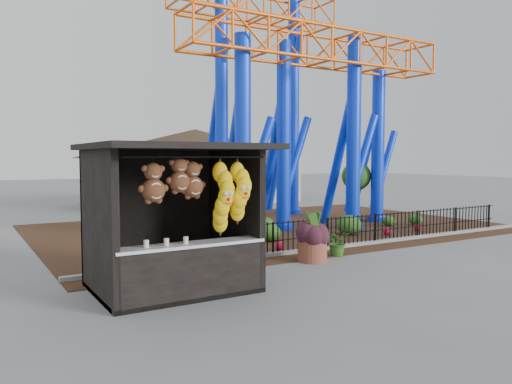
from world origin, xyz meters
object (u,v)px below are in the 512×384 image
roller_coaster (292,70)px  potted_plant (338,242)px  prize_booth (176,220)px  terracotta_planter (312,250)px

roller_coaster → potted_plant: (-2.66, -6.10, -6.04)m
prize_booth → potted_plant: size_ratio=4.30×
roller_coaster → potted_plant: roller_coaster is taller
prize_booth → terracotta_planter: size_ratio=4.40×
roller_coaster → potted_plant: size_ratio=13.52×
roller_coaster → terracotta_planter: (-3.77, -6.36, -6.13)m
roller_coaster → potted_plant: bearing=-113.6°
roller_coaster → terracotta_planter: bearing=-120.7°
prize_booth → potted_plant: bearing=12.6°
roller_coaster → terracotta_planter: roller_coaster is taller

